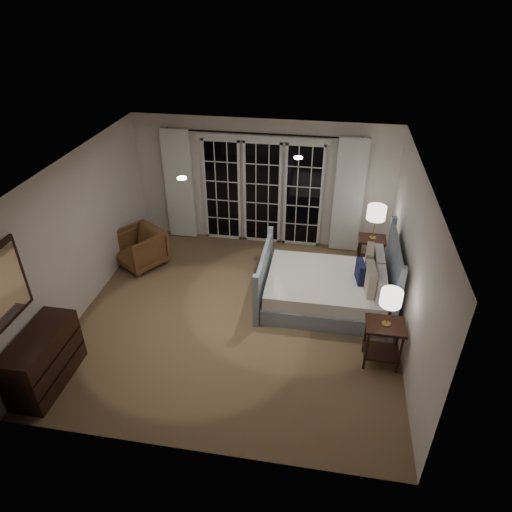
% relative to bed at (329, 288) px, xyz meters
% --- Properties ---
extents(floor, '(5.00, 5.00, 0.00)m').
position_rel_bed_xyz_m(floor, '(-1.42, -0.56, -0.32)').
color(floor, brown).
rests_on(floor, ground).
extents(ceiling, '(5.00, 5.00, 0.00)m').
position_rel_bed_xyz_m(ceiling, '(-1.42, -0.56, 2.18)').
color(ceiling, silver).
rests_on(ceiling, wall_back).
extents(wall_left, '(0.02, 5.00, 2.50)m').
position_rel_bed_xyz_m(wall_left, '(-3.92, -0.56, 0.93)').
color(wall_left, silver).
rests_on(wall_left, floor).
extents(wall_right, '(0.02, 5.00, 2.50)m').
position_rel_bed_xyz_m(wall_right, '(1.08, -0.56, 0.93)').
color(wall_right, silver).
rests_on(wall_right, floor).
extents(wall_back, '(5.00, 0.02, 2.50)m').
position_rel_bed_xyz_m(wall_back, '(-1.42, 1.94, 0.93)').
color(wall_back, silver).
rests_on(wall_back, floor).
extents(wall_front, '(5.00, 0.02, 2.50)m').
position_rel_bed_xyz_m(wall_front, '(-1.42, -3.06, 0.93)').
color(wall_front, silver).
rests_on(wall_front, floor).
extents(french_doors, '(2.50, 0.04, 2.20)m').
position_rel_bed_xyz_m(french_doors, '(-1.42, 1.90, 0.77)').
color(french_doors, black).
rests_on(french_doors, wall_back).
extents(curtain_rod, '(3.50, 0.03, 0.03)m').
position_rel_bed_xyz_m(curtain_rod, '(-1.42, 1.84, 1.93)').
color(curtain_rod, black).
rests_on(curtain_rod, wall_back).
extents(curtain_left, '(0.55, 0.10, 2.25)m').
position_rel_bed_xyz_m(curtain_left, '(-3.07, 1.82, 0.83)').
color(curtain_left, white).
rests_on(curtain_left, curtain_rod).
extents(curtain_right, '(0.55, 0.10, 2.25)m').
position_rel_bed_xyz_m(curtain_right, '(0.23, 1.82, 0.83)').
color(curtain_right, white).
rests_on(curtain_right, curtain_rod).
extents(downlight_a, '(0.12, 0.12, 0.01)m').
position_rel_bed_xyz_m(downlight_a, '(-0.62, 0.04, 2.17)').
color(downlight_a, white).
rests_on(downlight_a, ceiling).
extents(downlight_b, '(0.12, 0.12, 0.01)m').
position_rel_bed_xyz_m(downlight_b, '(-2.02, -0.96, 2.17)').
color(downlight_b, white).
rests_on(downlight_b, ceiling).
extents(bed, '(2.11, 1.51, 1.22)m').
position_rel_bed_xyz_m(bed, '(0.00, 0.00, 0.00)').
color(bed, '#8793A4').
rests_on(bed, floor).
extents(nightstand_left, '(0.53, 0.43, 0.69)m').
position_rel_bed_xyz_m(nightstand_left, '(0.77, -1.24, 0.14)').
color(nightstand_left, black).
rests_on(nightstand_left, floor).
extents(nightstand_right, '(0.49, 0.39, 0.63)m').
position_rel_bed_xyz_m(nightstand_right, '(0.71, 1.23, 0.10)').
color(nightstand_right, black).
rests_on(nightstand_right, floor).
extents(lamp_left, '(0.29, 0.29, 0.55)m').
position_rel_bed_xyz_m(lamp_left, '(0.77, -1.24, 0.81)').
color(lamp_left, tan).
rests_on(lamp_left, nightstand_left).
extents(lamp_right, '(0.33, 0.33, 0.64)m').
position_rel_bed_xyz_m(lamp_right, '(0.71, 1.23, 0.83)').
color(lamp_right, tan).
rests_on(lamp_right, nightstand_right).
extents(armchair, '(1.07, 1.08, 0.72)m').
position_rel_bed_xyz_m(armchair, '(-3.52, 0.62, 0.04)').
color(armchair, brown).
rests_on(armchair, floor).
extents(dresser, '(0.49, 1.15, 0.82)m').
position_rel_bed_xyz_m(dresser, '(-3.65, -2.36, 0.09)').
color(dresser, black).
rests_on(dresser, floor).
extents(mirror, '(0.05, 0.85, 1.00)m').
position_rel_bed_xyz_m(mirror, '(-3.89, -2.36, 1.23)').
color(mirror, black).
rests_on(mirror, wall_left).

